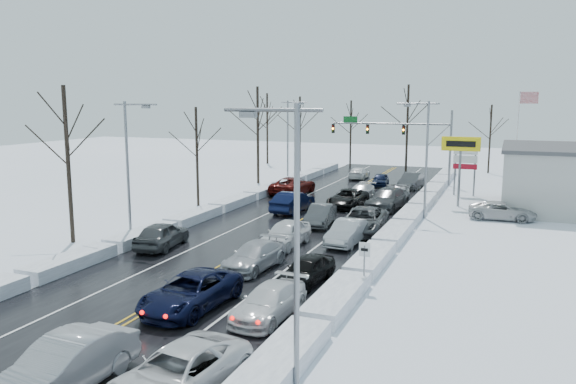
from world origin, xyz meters
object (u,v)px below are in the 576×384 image
at_px(tires_plus_sign, 461,149).
at_px(oncoming_car_0, 293,212).
at_px(traffic_signal_mast, 403,133).
at_px(flagpole, 519,130).

relative_size(tires_plus_sign, oncoming_car_0, 1.17).
distance_m(traffic_signal_mast, tires_plus_sign, 13.92).
height_order(tires_plus_sign, flagpole, flagpole).
bearing_deg(flagpole, tires_plus_sign, -108.44).
relative_size(traffic_signal_mast, flagpole, 1.33).
xyz_separation_m(traffic_signal_mast, flagpole, (11.72, 2.01, 0.45)).
relative_size(traffic_signal_mast, oncoming_car_0, 2.58).
bearing_deg(traffic_signal_mast, flagpole, 9.73).
relative_size(tires_plus_sign, flagpole, 0.60).
distance_m(tires_plus_sign, flagpole, 14.79).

